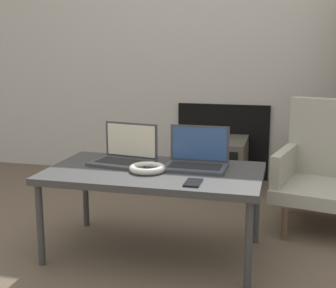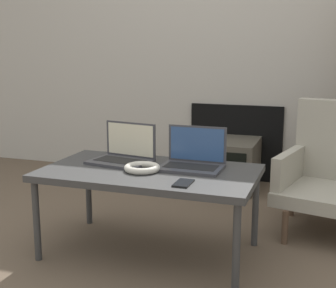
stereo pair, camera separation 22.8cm
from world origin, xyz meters
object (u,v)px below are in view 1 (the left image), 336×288
phone (193,183)px  tv (218,163)px  laptop_right (197,159)px  laptop_left (125,155)px  headphones (147,168)px

phone → tv: phone is taller
laptop_right → tv: bearing=93.2°
laptop_left → phone: laptop_left is taller
laptop_left → laptop_right: same height
headphones → laptop_right: bearing=33.8°
laptop_left → laptop_right: (0.41, 0.00, 0.00)m
laptop_right → headphones: laptop_right is taller
laptop_left → headphones: size_ratio=1.90×
phone → tv: size_ratio=0.26×
laptop_right → tv: size_ratio=0.64×
headphones → tv: 1.43m
laptop_right → tv: 1.27m
headphones → phone: (0.27, -0.16, -0.01)m
phone → tv: (-0.10, 1.55, -0.28)m
laptop_right → headphones: bearing=-145.5°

